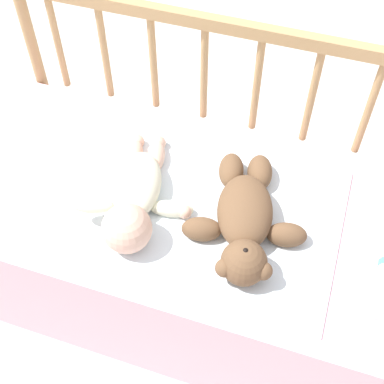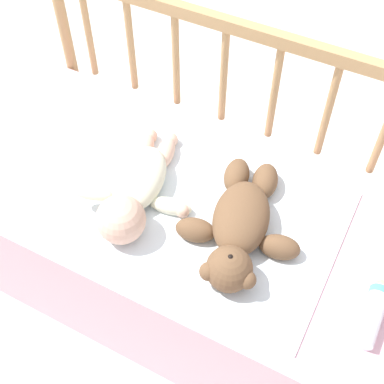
{
  "view_description": "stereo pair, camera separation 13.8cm",
  "coord_description": "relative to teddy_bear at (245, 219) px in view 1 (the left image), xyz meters",
  "views": [
    {
      "loc": [
        0.27,
        -0.82,
        1.59
      ],
      "look_at": [
        0.0,
        -0.0,
        0.5
      ],
      "focal_mm": 50.0,
      "sensor_mm": 36.0,
      "label": 1
    },
    {
      "loc": [
        0.4,
        -0.77,
        1.59
      ],
      "look_at": [
        0.0,
        -0.0,
        0.5
      ],
      "focal_mm": 50.0,
      "sensor_mm": 36.0,
      "label": 2
    }
  ],
  "objects": [
    {
      "name": "crib_rail",
      "position": [
        -0.15,
        0.38,
        0.08
      ],
      "size": [
        1.31,
        0.04,
        0.8
      ],
      "color": "tan",
      "rests_on": "ground_plane"
    },
    {
      "name": "ground_plane",
      "position": [
        -0.15,
        0.04,
        -0.49
      ],
      "size": [
        12.0,
        12.0,
        0.0
      ],
      "primitive_type": "plane",
      "color": "silver"
    },
    {
      "name": "teddy_bear",
      "position": [
        0.0,
        0.0,
        0.0
      ],
      "size": [
        0.32,
        0.42,
        0.11
      ],
      "color": "brown",
      "rests_on": "crib_mattress"
    },
    {
      "name": "baby",
      "position": [
        -0.29,
        -0.02,
        0.0
      ],
      "size": [
        0.3,
        0.42,
        0.13
      ],
      "color": "#EAEACC",
      "rests_on": "crib_mattress"
    },
    {
      "name": "crib_mattress",
      "position": [
        -0.15,
        0.04,
        -0.27
      ],
      "size": [
        1.31,
        0.63,
        0.44
      ],
      "color": "#EDB7C6",
      "rests_on": "ground_plane"
    },
    {
      "name": "blanket",
      "position": [
        -0.16,
        0.02,
        -0.04
      ],
      "size": [
        0.8,
        0.51,
        0.01
      ],
      "color": "white",
      "rests_on": "crib_mattress"
    }
  ]
}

